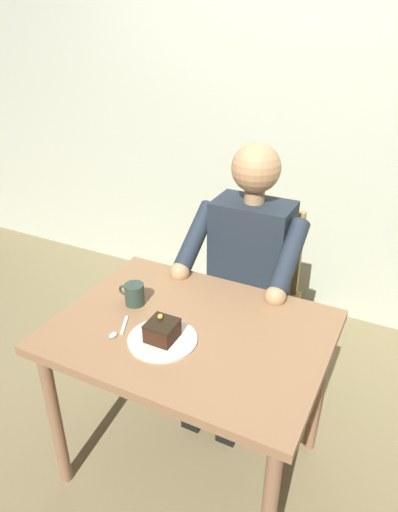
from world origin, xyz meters
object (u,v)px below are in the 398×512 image
Objects in this scene: seated_person at (244,275)px; coffee_cup at (134,294)px; dessert_spoon at (118,330)px; dining_table at (191,347)px; cake_slice at (162,330)px; chair at (255,288)px.

coffee_cup is at bearing 61.12° from seated_person.
seated_person is 0.72m from dessert_spoon.
coffee_cup reaches higher than dining_table.
dessert_spoon is at bearing 8.45° from cake_slice.
cake_slice is at bearing 145.00° from coffee_cup.
dining_table is 1.09× the size of chair.
cake_slice reaches higher than dining_table.
chair is 0.72× the size of seated_person.
chair is 8.69× the size of cake_slice.
seated_person is 0.58m from coffee_cup.
cake_slice is at bearing 86.20° from chair.
cake_slice is at bearing -171.55° from dessert_spoon.
cake_slice is 0.75× the size of dessert_spoon.
chair reaches higher than coffee_cup.
seated_person is at bearing -90.00° from dining_table.
coffee_cup is 0.19m from dessert_spoon.
seated_person is at bearing -94.79° from cake_slice.
seated_person is (-0.00, 0.17, 0.17)m from chair.
dining_table is 0.78× the size of seated_person.
dining_table is at bearing 171.45° from coffee_cup.
chair reaches higher than cake_slice.
seated_person is 9.09× the size of dessert_spoon.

